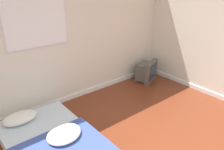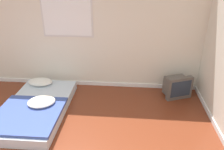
% 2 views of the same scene
% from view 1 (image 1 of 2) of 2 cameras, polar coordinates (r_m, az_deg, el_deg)
% --- Properties ---
extents(wall_back, '(8.20, 0.08, 2.60)m').
position_cam_1_polar(wall_back, '(3.90, -19.21, 8.41)').
color(wall_back, silver).
rests_on(wall_back, ground_plane).
extents(mattress_bed, '(1.15, 1.97, 0.32)m').
position_cam_1_polar(mattress_bed, '(3.28, -14.80, -17.35)').
color(mattress_bed, silver).
rests_on(mattress_bed, ground_plane).
extents(crt_tv, '(0.60, 0.51, 0.49)m').
position_cam_1_polar(crt_tv, '(5.25, 9.03, 0.98)').
color(crt_tv, '#56514C').
rests_on(crt_tv, ground_plane).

